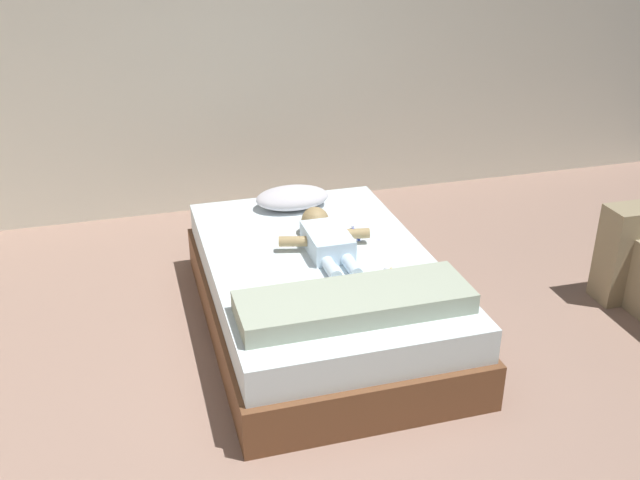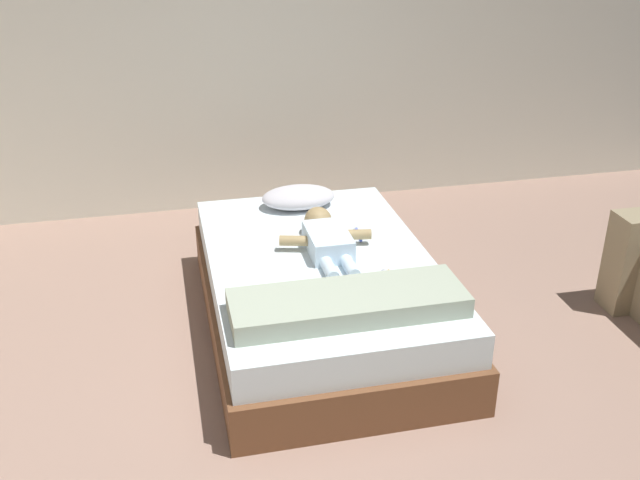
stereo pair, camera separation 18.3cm
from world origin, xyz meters
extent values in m
plane|color=gray|center=(0.00, 0.00, 0.00)|extent=(8.00, 8.00, 0.00)
cube|color=silver|center=(0.00, 3.00, 1.26)|extent=(8.00, 0.12, 2.53)
cube|color=brown|center=(0.26, 1.13, 0.12)|extent=(1.20, 1.88, 0.24)
cube|color=white|center=(0.26, 1.13, 0.33)|extent=(1.15, 1.80, 0.18)
ellipsoid|color=silver|center=(0.29, 1.83, 0.48)|extent=(0.45, 0.29, 0.13)
cube|color=#CEE7F9|center=(0.32, 1.19, 0.48)|extent=(0.21, 0.35, 0.12)
sphere|color=tan|center=(0.32, 1.43, 0.50)|extent=(0.16, 0.16, 0.16)
cylinder|color=tan|center=(0.14, 1.24, 0.48)|extent=(0.16, 0.09, 0.06)
cylinder|color=tan|center=(0.49, 1.24, 0.48)|extent=(0.16, 0.08, 0.06)
cylinder|color=#CEE7F9|center=(0.26, 0.93, 0.45)|extent=(0.06, 0.18, 0.06)
cylinder|color=#CEE7F9|center=(0.37, 0.93, 0.45)|extent=(0.06, 0.18, 0.06)
cube|color=blue|center=(0.53, 1.34, 0.42)|extent=(0.03, 0.16, 0.01)
cube|color=white|center=(0.54, 1.42, 0.44)|extent=(0.02, 0.03, 0.01)
cube|color=#A4B099|center=(0.26, 0.56, 0.47)|extent=(1.08, 0.35, 0.10)
cylinder|color=white|center=(0.53, 0.79, 0.45)|extent=(0.07, 0.11, 0.06)
cone|color=#E2C171|center=(0.53, 0.79, 0.49)|extent=(0.04, 0.04, 0.02)
camera|label=1|loc=(-0.67, -2.13, 2.15)|focal=40.72mm
camera|label=2|loc=(-0.50, -2.18, 2.15)|focal=40.72mm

